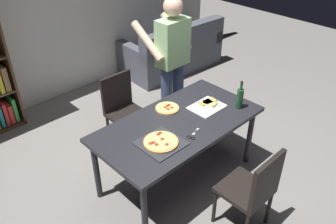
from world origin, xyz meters
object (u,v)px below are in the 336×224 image
dining_table (178,128)px  couch (173,53)px  chair_far_side (123,106)px  pepperoni_pizza_on_tray (161,142)px  wine_bottle (240,98)px  chair_near_camera (254,188)px  kitchen_scissors (193,135)px  second_pizza_plain (167,108)px  person_serving_pizza (172,60)px

dining_table → couch: couch is taller
chair_far_side → couch: size_ratio=0.52×
pepperoni_pizza_on_tray → wine_bottle: size_ratio=1.21×
pepperoni_pizza_on_tray → wine_bottle: bearing=-6.9°
chair_near_camera → kitchen_scissors: chair_near_camera is taller
dining_table → kitchen_scissors: 0.27m
chair_far_side → couch: chair_far_side is taller
couch → second_pizza_plain: size_ratio=6.89×
chair_far_side → pepperoni_pizza_on_tray: (-0.36, -1.07, 0.25)m
chair_far_side → second_pizza_plain: bearing=-82.8°
person_serving_pizza → kitchen_scissors: (-0.67, -0.97, -0.24)m
chair_far_side → kitchen_scissors: bearing=-93.1°
person_serving_pizza → kitchen_scissors: size_ratio=8.81×
kitchen_scissors → wine_bottle: bearing=-0.2°
chair_far_side → second_pizza_plain: chair_far_side is taller
couch → person_serving_pizza: size_ratio=1.00×
chair_near_camera → couch: (1.90, 2.92, -0.21)m
person_serving_pizza → second_pizza_plain: bearing=-138.2°
chair_far_side → kitchen_scissors: chair_far_side is taller
dining_table → wine_bottle: size_ratio=5.45×
dining_table → chair_far_side: chair_far_side is taller
second_pizza_plain → chair_far_side: bearing=97.2°
chair_near_camera → second_pizza_plain: (0.09, 1.19, 0.25)m
chair_far_side → wine_bottle: wine_bottle is taller
chair_far_side → pepperoni_pizza_on_tray: bearing=-108.8°
kitchen_scissors → second_pizza_plain: (0.15, 0.51, 0.01)m
second_pizza_plain → person_serving_pizza: bearing=41.8°
second_pizza_plain → couch: bearing=43.8°
chair_far_side → dining_table: bearing=-90.0°
wine_bottle → person_serving_pizza: bearing=93.0°
chair_near_camera → person_serving_pizza: person_serving_pizza is taller
couch → kitchen_scissors: 3.01m
dining_table → couch: (1.90, 1.99, -0.37)m
chair_near_camera → kitchen_scissors: bearing=95.4°
chair_near_camera → pepperoni_pizza_on_tray: (-0.36, 0.80, 0.25)m
dining_table → second_pizza_plain: 0.28m
chair_near_camera → chair_far_side: bearing=90.0°
couch → kitchen_scissors: size_ratio=8.78×
couch → pepperoni_pizza_on_tray: (-2.26, -2.12, 0.46)m
pepperoni_pizza_on_tray → wine_bottle: wine_bottle is taller
pepperoni_pizza_on_tray → kitchen_scissors: pepperoni_pizza_on_tray is taller
chair_far_side → wine_bottle: (0.66, -1.19, 0.36)m
kitchen_scissors → dining_table: bearing=75.7°
chair_far_side → couch: 2.18m
dining_table → pepperoni_pizza_on_tray: size_ratio=4.51×
couch → chair_near_camera: bearing=-123.0°
couch → kitchen_scissors: bearing=-131.2°
dining_table → chair_near_camera: bearing=-90.0°
pepperoni_pizza_on_tray → kitchen_scissors: size_ratio=1.92×
pepperoni_pizza_on_tray → wine_bottle: 1.03m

